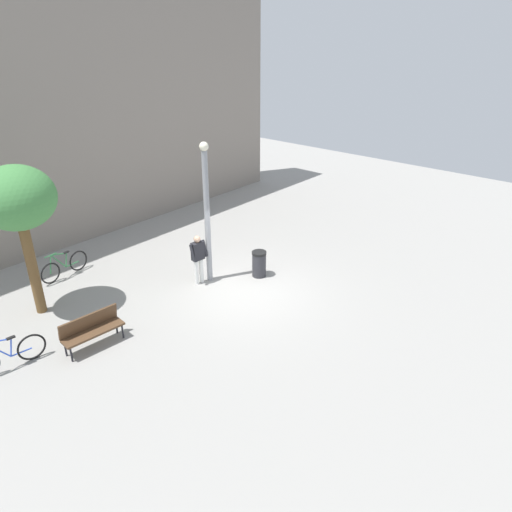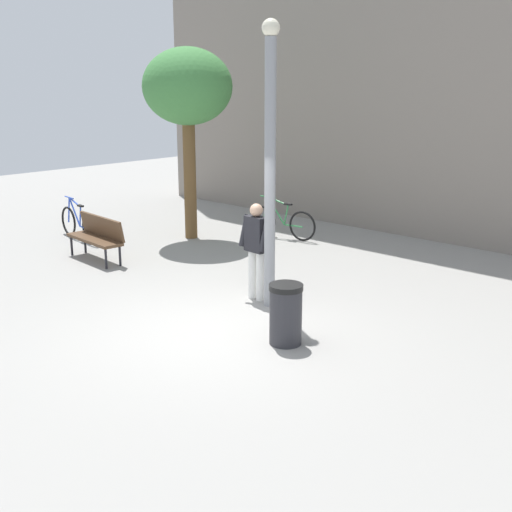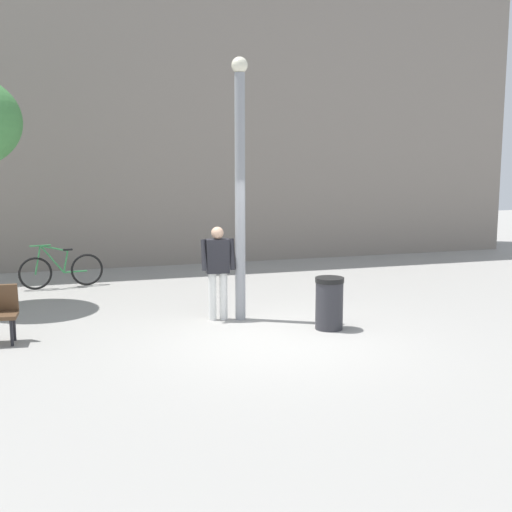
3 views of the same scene
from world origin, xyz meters
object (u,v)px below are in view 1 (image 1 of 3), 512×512
lamppost (207,210)px  plaza_tree (17,200)px  bicycle_blue (8,356)px  park_bench (91,328)px  bicycle_green (64,266)px  person_by_lamppost (198,256)px  trash_bin (259,264)px

lamppost → plaza_tree: (-4.61, 2.35, 0.99)m
plaza_tree → bicycle_blue: plaza_tree is taller
plaza_tree → bicycle_blue: bearing=-132.8°
park_bench → bicycle_green: bearing=69.6°
plaza_tree → bicycle_green: (1.60, 1.46, -3.06)m
lamppost → park_bench: lamppost is taller
person_by_lamppost → bicycle_green: size_ratio=0.93×
park_bench → plaza_tree: 3.93m
lamppost → park_bench: (-4.54, -0.30, -1.91)m
person_by_lamppost → plaza_tree: bearing=151.8°
plaza_tree → bicycle_green: plaza_tree is taller
person_by_lamppost → bicycle_green: person_by_lamppost is taller
plaza_tree → person_by_lamppost: bearing=-28.2°
plaza_tree → bicycle_blue: 4.04m
bicycle_green → park_bench: bearing=-110.4°
plaza_tree → trash_bin: (5.87, -3.42, -3.00)m
plaza_tree → trash_bin: plaza_tree is taller
lamppost → plaza_tree: bearing=152.9°
person_by_lamppost → bicycle_blue: (-6.01, 0.33, -0.58)m
person_by_lamppost → bicycle_blue: 6.04m
plaza_tree → park_bench: bearing=-88.4°
park_bench → person_by_lamppost: bearing=5.4°
lamppost → plaza_tree: 5.27m
plaza_tree → trash_bin: size_ratio=4.94×
bicycle_blue → trash_bin: 7.80m
trash_bin → bicycle_blue: bearing=169.0°
lamppost → bicycle_blue: size_ratio=2.52×
person_by_lamppost → park_bench: bearing=-174.6°
lamppost → trash_bin: lamppost is taller
bicycle_blue → plaza_tree: bearing=47.2°
park_bench → trash_bin: (5.80, -0.77, -0.10)m
plaza_tree → bicycle_green: bearing=42.4°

